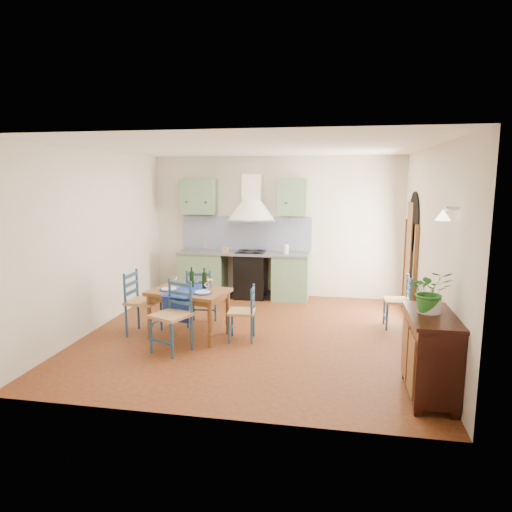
{
  "coord_description": "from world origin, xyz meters",
  "views": [
    {
      "loc": [
        1.24,
        -6.57,
        2.36
      ],
      "look_at": [
        -0.0,
        0.3,
        1.17
      ],
      "focal_mm": 32.0,
      "sensor_mm": 36.0,
      "label": 1
    }
  ],
  "objects_px": {
    "chair_near": "(173,315)",
    "potted_plant": "(430,291)",
    "dining_table": "(189,296)",
    "sideboard": "(430,352)"
  },
  "relations": [
    {
      "from": "chair_near",
      "to": "potted_plant",
      "type": "height_order",
      "value": "potted_plant"
    },
    {
      "from": "dining_table",
      "to": "chair_near",
      "type": "xyz_separation_m",
      "value": [
        -0.04,
        -0.59,
        -0.13
      ]
    },
    {
      "from": "dining_table",
      "to": "potted_plant",
      "type": "distance_m",
      "value": 3.46
    },
    {
      "from": "chair_near",
      "to": "potted_plant",
      "type": "xyz_separation_m",
      "value": [
        3.2,
        -0.72,
        0.66
      ]
    },
    {
      "from": "chair_near",
      "to": "sideboard",
      "type": "bearing_deg",
      "value": -13.81
    },
    {
      "from": "chair_near",
      "to": "dining_table",
      "type": "bearing_deg",
      "value": 86.22
    },
    {
      "from": "dining_table",
      "to": "sideboard",
      "type": "distance_m",
      "value": 3.47
    },
    {
      "from": "dining_table",
      "to": "chair_near",
      "type": "relative_size",
      "value": 1.27
    },
    {
      "from": "chair_near",
      "to": "sideboard",
      "type": "distance_m",
      "value": 3.32
    },
    {
      "from": "dining_table",
      "to": "chair_near",
      "type": "height_order",
      "value": "dining_table"
    }
  ]
}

